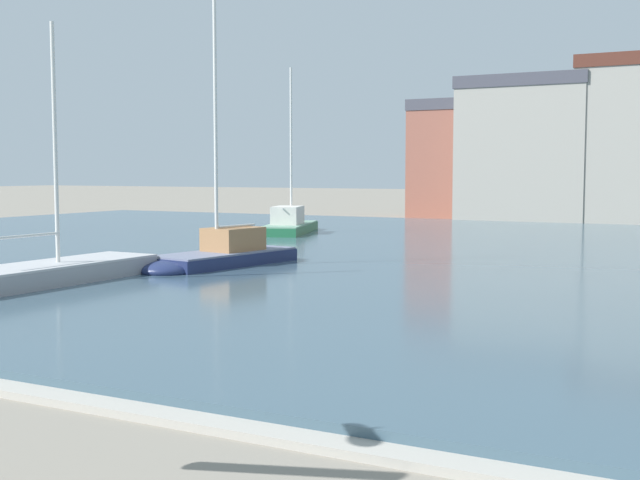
{
  "coord_description": "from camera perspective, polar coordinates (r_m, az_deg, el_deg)",
  "views": [
    {
      "loc": [
        6.41,
        -2.05,
        3.43
      ],
      "look_at": [
        -0.38,
        11.01,
        2.2
      ],
      "focal_mm": 45.9,
      "sensor_mm": 36.0,
      "label": 1
    }
  ],
  "objects": [
    {
      "name": "quay_edge_coping",
      "position": [
        11.41,
        -8.38,
        -12.46
      ],
      "size": [
        78.66,
        0.5,
        0.12
      ],
      "primitive_type": "cube",
      "color": "#ADA89E",
      "rests_on": "ground"
    },
    {
      "name": "townhouse_end_terrace",
      "position": [
        55.72,
        21.18,
        6.37
      ],
      "size": [
        6.73,
        7.02,
        10.54
      ],
      "color": "gray",
      "rests_on": "ground"
    },
    {
      "name": "sailboat_grey",
      "position": [
        25.06,
        -17.41,
        -2.33
      ],
      "size": [
        2.29,
        8.79,
        7.67
      ],
      "color": "#939399",
      "rests_on": "ground"
    },
    {
      "name": "sailboat_green",
      "position": [
        42.94,
        -2.03,
        0.95
      ],
      "size": [
        3.89,
        7.3,
        8.81
      ],
      "color": "#236B42",
      "rests_on": "ground"
    },
    {
      "name": "townhouse_corner_house",
      "position": [
        56.58,
        14.33,
        6.05
      ],
      "size": [
        8.5,
        6.62,
        9.62
      ],
      "color": "gray",
      "rests_on": "ground"
    },
    {
      "name": "harbor_water",
      "position": [
        31.66,
        15.61,
        -1.38
      ],
      "size": [
        78.66,
        43.52,
        0.26
      ],
      "primitive_type": "cube",
      "color": "#3D5666",
      "rests_on": "ground"
    },
    {
      "name": "townhouse_narrow_midrow",
      "position": [
        61.04,
        9.18,
        5.55
      ],
      "size": [
        5.32,
        5.39,
        8.59
      ],
      "color": "#8E5142",
      "rests_on": "ground"
    },
    {
      "name": "sailboat_navy",
      "position": [
        27.77,
        -7.17,
        -1.23
      ],
      "size": [
        2.84,
        6.48,
        9.47
      ],
      "color": "navy",
      "rests_on": "ground"
    }
  ]
}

